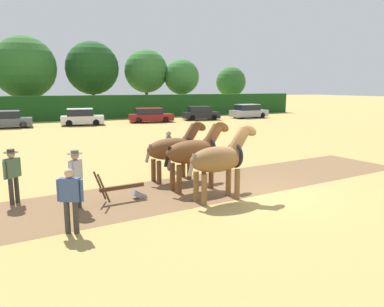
# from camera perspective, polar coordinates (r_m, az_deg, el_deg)

# --- Properties ---
(ground_plane) EXTENTS (240.00, 240.00, 0.00)m
(ground_plane) POSITION_cam_1_polar(r_m,az_deg,el_deg) (13.07, 10.19, -6.11)
(ground_plane) COLOR #A88E4C
(plowed_furrow_strip) EXTENTS (28.35, 6.04, 0.01)m
(plowed_furrow_strip) POSITION_cam_1_polar(r_m,az_deg,el_deg) (11.92, -17.78, -8.03)
(plowed_furrow_strip) COLOR brown
(plowed_furrow_strip) RESTS_ON ground
(hedgerow) EXTENTS (56.81, 1.66, 2.66)m
(hedgerow) POSITION_cam_1_polar(r_m,az_deg,el_deg) (43.55, -16.63, 6.73)
(hedgerow) COLOR #194719
(hedgerow) RESTS_ON ground
(tree_center_left) EXTENTS (7.28, 7.28, 9.46)m
(tree_center_left) POSITION_cam_1_polar(r_m,az_deg,el_deg) (49.05, -24.16, 11.86)
(tree_center_left) COLOR #4C3823
(tree_center_left) RESTS_ON ground
(tree_center) EXTENTS (6.70, 6.70, 9.29)m
(tree_center) POSITION_cam_1_polar(r_m,az_deg,el_deg) (50.46, -14.98, 12.45)
(tree_center) COLOR #4C3823
(tree_center) RESTS_ON ground
(tree_center_right) EXTENTS (5.82, 5.82, 8.60)m
(tree_center_right) POSITION_cam_1_polar(r_m,az_deg,el_deg) (52.15, -7.01, 12.35)
(tree_center_right) COLOR brown
(tree_center_right) RESTS_ON ground
(tree_right) EXTENTS (4.77, 4.77, 7.32)m
(tree_right) POSITION_cam_1_polar(r_m,az_deg,el_deg) (52.06, -1.60, 11.58)
(tree_right) COLOR #4C3823
(tree_right) RESTS_ON ground
(tree_far_right) EXTENTS (4.53, 4.53, 6.60)m
(tree_far_right) POSITION_cam_1_polar(r_m,az_deg,el_deg) (58.68, 5.95, 10.79)
(tree_far_right) COLOR #423323
(tree_far_right) RESTS_ON ground
(draft_horse_lead_left) EXTENTS (2.73, 1.02, 2.47)m
(draft_horse_lead_left) POSITION_cam_1_polar(r_m,az_deg,el_deg) (11.97, 4.35, -0.79)
(draft_horse_lead_left) COLOR brown
(draft_horse_lead_left) RESTS_ON ground
(draft_horse_lead_right) EXTENTS (2.76, 1.04, 2.44)m
(draft_horse_lead_right) POSITION_cam_1_polar(r_m,az_deg,el_deg) (13.22, 0.45, 0.32)
(draft_horse_lead_right) COLOR brown
(draft_horse_lead_right) RESTS_ON ground
(draft_horse_trail_left) EXTENTS (2.77, 1.05, 2.33)m
(draft_horse_trail_left) POSITION_cam_1_polar(r_m,az_deg,el_deg) (14.55, -2.74, 0.81)
(draft_horse_trail_left) COLOR brown
(draft_horse_trail_left) RESTS_ON ground
(plow) EXTENTS (1.72, 0.49, 1.13)m
(plow) POSITION_cam_1_polar(r_m,az_deg,el_deg) (12.31, -10.01, -5.56)
(plow) COLOR #4C331E
(plow) RESTS_ON ground
(farmer_at_plow) EXTENTS (0.46, 0.58, 1.79)m
(farmer_at_plow) POSITION_cam_1_polar(r_m,az_deg,el_deg) (11.63, -17.28, -3.04)
(farmer_at_plow) COLOR #38332D
(farmer_at_plow) RESTS_ON ground
(farmer_beside_team) EXTENTS (0.34, 0.66, 1.73)m
(farmer_beside_team) POSITION_cam_1_polar(r_m,az_deg,el_deg) (16.41, -3.57, 0.98)
(farmer_beside_team) COLOR #4C4C4C
(farmer_beside_team) RESTS_ON ground
(farmer_onlooker_left) EXTENTS (0.60, 0.41, 1.66)m
(farmer_onlooker_left) POSITION_cam_1_polar(r_m,az_deg,el_deg) (9.76, -18.05, -6.20)
(farmer_onlooker_left) COLOR #38332D
(farmer_onlooker_left) RESTS_ON ground
(farmer_onlooker_right) EXTENTS (0.52, 0.49, 1.73)m
(farmer_onlooker_right) POSITION_cam_1_polar(r_m,az_deg,el_deg) (12.88, -25.69, -2.53)
(farmer_onlooker_right) COLOR #38332D
(farmer_onlooker_right) RESTS_ON ground
(parked_car_left) EXTENTS (4.06, 2.05, 1.53)m
(parked_car_left) POSITION_cam_1_polar(r_m,az_deg,el_deg) (37.06, -26.32, 4.64)
(parked_car_left) COLOR #565B66
(parked_car_left) RESTS_ON ground
(parked_car_center_left) EXTENTS (4.16, 2.51, 1.58)m
(parked_car_center_left) POSITION_cam_1_polar(r_m,az_deg,el_deg) (37.12, -16.45, 5.31)
(parked_car_center_left) COLOR silver
(parked_car_center_left) RESTS_ON ground
(parked_car_center) EXTENTS (4.72, 2.57, 1.45)m
(parked_car_center) POSITION_cam_1_polar(r_m,az_deg,el_deg) (38.93, -6.37, 5.80)
(parked_car_center) COLOR maroon
(parked_car_center) RESTS_ON ground
(parked_car_center_right) EXTENTS (4.23, 2.53, 1.50)m
(parked_car_center_right) POSITION_cam_1_polar(r_m,az_deg,el_deg) (41.39, 1.30, 6.14)
(parked_car_center_right) COLOR black
(parked_car_center_right) RESTS_ON ground
(parked_car_right) EXTENTS (4.37, 1.85, 1.59)m
(parked_car_right) POSITION_cam_1_polar(r_m,az_deg,el_deg) (44.54, 8.58, 6.37)
(parked_car_right) COLOR #A8A8B2
(parked_car_right) RESTS_ON ground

